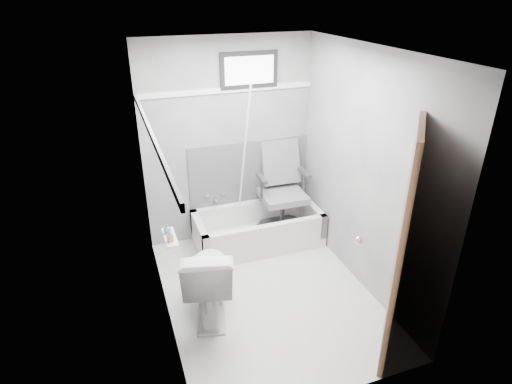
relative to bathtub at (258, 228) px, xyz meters
name	(u,v)px	position (x,y,z in m)	size (l,w,h in m)	color
floor	(267,293)	(-0.23, -0.93, -0.21)	(2.60, 2.60, 0.00)	silver
ceiling	(271,50)	(-0.23, -0.93, 2.19)	(2.60, 2.60, 0.00)	silver
wall_back	(229,143)	(-0.23, 0.37, 0.99)	(2.00, 0.02, 2.40)	slate
wall_front	(341,269)	(-0.23, -2.23, 0.99)	(2.00, 0.02, 2.40)	slate
wall_left	(157,205)	(-1.23, -0.93, 0.99)	(0.02, 2.60, 2.40)	slate
wall_right	(364,173)	(0.77, -0.93, 0.99)	(0.02, 2.60, 2.40)	slate
bathtub	(258,228)	(0.00, 0.00, 0.00)	(1.50, 0.70, 0.42)	silver
office_chair	(283,190)	(0.33, 0.04, 0.44)	(0.61, 0.61, 1.06)	#5A595E
toilet	(208,278)	(-0.85, -1.00, 0.19)	(0.46, 0.82, 0.80)	white
door	(454,263)	(0.75, -2.21, 0.79)	(0.78, 0.78, 2.00)	brown
window	(249,70)	(0.02, 0.36, 1.81)	(0.66, 0.04, 0.40)	black
backerboard	(250,172)	(0.02, 0.36, 0.59)	(1.50, 0.02, 0.78)	#4C4C4F
trim_back	(227,90)	(-0.23, 0.36, 1.61)	(2.00, 0.02, 0.06)	white
trim_left	(151,134)	(-1.22, -0.93, 1.61)	(0.02, 2.60, 0.06)	white
pole	(244,161)	(-0.13, 0.13, 0.84)	(0.02, 0.02, 1.95)	white
shelf	(170,238)	(-1.16, -0.99, 0.69)	(0.10, 0.32, 0.03)	silver
soap_bottle_a	(170,236)	(-1.17, -1.07, 0.76)	(0.04, 0.04, 0.10)	#A57F52
soap_bottle_b	(167,229)	(-1.17, -0.93, 0.75)	(0.07, 0.07, 0.09)	slate
faucet	(215,197)	(-0.43, 0.34, 0.34)	(0.26, 0.10, 0.16)	silver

